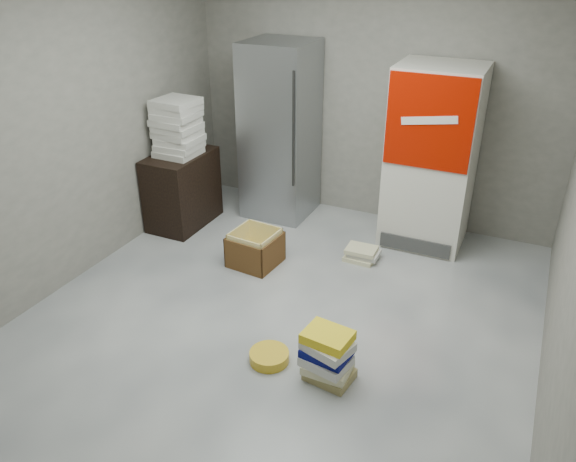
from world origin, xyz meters
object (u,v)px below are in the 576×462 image
(coke_cooler, at_px, (432,158))
(cardboard_box, at_px, (255,250))
(phonebook_stack_main, at_px, (328,356))
(steel_fridge, at_px, (280,131))
(wood_shelf, at_px, (182,189))

(coke_cooler, xyz_separation_m, cardboard_box, (-1.35, -1.18, -0.76))
(phonebook_stack_main, xyz_separation_m, cardboard_box, (-1.22, 1.21, -0.06))
(steel_fridge, height_order, coke_cooler, steel_fridge)
(wood_shelf, relative_size, cardboard_box, 1.71)
(wood_shelf, relative_size, phonebook_stack_main, 2.00)
(steel_fridge, relative_size, wood_shelf, 2.37)
(wood_shelf, bearing_deg, coke_cooler, 16.28)
(coke_cooler, relative_size, phonebook_stack_main, 4.51)
(steel_fridge, bearing_deg, cardboard_box, -75.98)
(wood_shelf, bearing_deg, steel_fridge, 41.31)
(wood_shelf, distance_m, phonebook_stack_main, 2.88)
(steel_fridge, xyz_separation_m, coke_cooler, (1.65, -0.01, -0.05))
(phonebook_stack_main, height_order, cardboard_box, phonebook_stack_main)
(wood_shelf, distance_m, cardboard_box, 1.24)
(steel_fridge, relative_size, phonebook_stack_main, 4.76)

